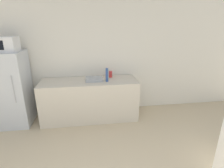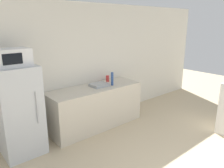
% 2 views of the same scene
% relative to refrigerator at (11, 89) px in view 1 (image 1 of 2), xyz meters
% --- Properties ---
extents(wall_back, '(8.00, 0.06, 2.60)m').
position_rel_refrigerator_xyz_m(wall_back, '(1.50, 0.40, 0.53)').
color(wall_back, silver).
rests_on(wall_back, ground_plane).
extents(refrigerator, '(0.65, 0.67, 1.53)m').
position_rel_refrigerator_xyz_m(refrigerator, '(0.00, 0.00, 0.00)').
color(refrigerator, silver).
rests_on(refrigerator, ground_plane).
extents(microwave, '(0.52, 0.37, 0.27)m').
position_rel_refrigerator_xyz_m(microwave, '(-0.00, -0.00, 0.90)').
color(microwave, white).
rests_on(microwave, refrigerator).
extents(counter, '(2.06, 0.71, 0.88)m').
position_rel_refrigerator_xyz_m(counter, '(1.57, 0.01, -0.33)').
color(counter, beige).
rests_on(counter, ground_plane).
extents(sink_basin, '(0.37, 0.29, 0.06)m').
position_rel_refrigerator_xyz_m(sink_basin, '(1.68, 0.01, 0.14)').
color(sink_basin, '#9EA3A8').
rests_on(sink_basin, counter).
extents(bottle_tall, '(0.06, 0.06, 0.29)m').
position_rel_refrigerator_xyz_m(bottle_tall, '(1.95, -0.11, 0.26)').
color(bottle_tall, '#2D4C8C').
rests_on(bottle_tall, counter).
extents(bottle_short, '(0.07, 0.07, 0.14)m').
position_rel_refrigerator_xyz_m(bottle_short, '(2.06, 0.20, 0.18)').
color(bottle_short, red).
rests_on(bottle_short, counter).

